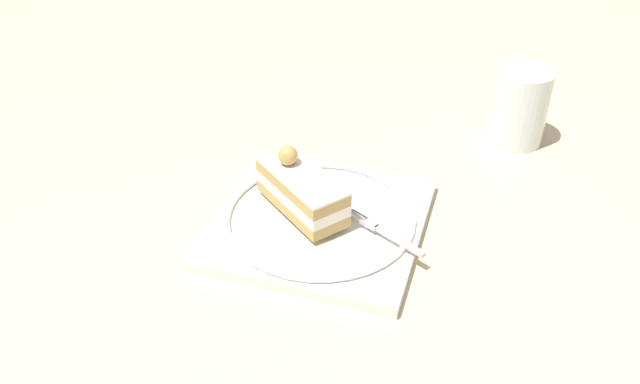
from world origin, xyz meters
TOP-DOWN VIEW (x-y plane):
  - ground_plane at (0.00, 0.00)m, footprint 2.40×2.40m
  - dessert_plate at (-0.01, 0.02)m, footprint 0.23×0.23m
  - cake_slice at (-0.00, 0.05)m, footprint 0.12×0.13m
  - fork at (-0.02, -0.05)m, footprint 0.06×0.10m
  - drink_glass_near at (0.26, -0.18)m, footprint 0.08×0.08m

SIDE VIEW (x-z plane):
  - ground_plane at x=0.00m, z-range 0.00..0.00m
  - dessert_plate at x=-0.01m, z-range 0.00..0.02m
  - fork at x=-0.02m, z-range 0.02..0.03m
  - cake_slice at x=0.00m, z-range 0.01..0.08m
  - drink_glass_near at x=0.26m, z-range -0.01..0.10m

